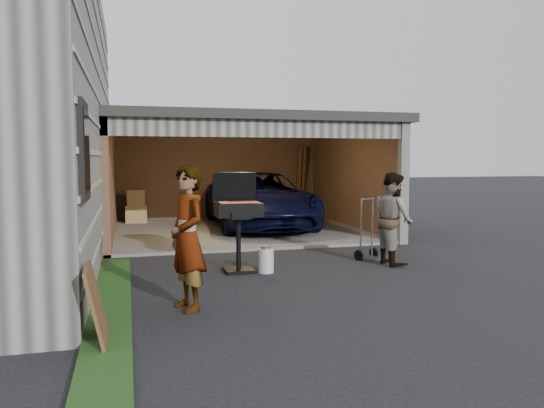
{
  "coord_description": "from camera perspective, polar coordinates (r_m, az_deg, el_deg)",
  "views": [
    {
      "loc": [
        -2.01,
        -7.03,
        1.93
      ],
      "look_at": [
        0.32,
        1.53,
        1.15
      ],
      "focal_mm": 35.0,
      "sensor_mm": 36.0,
      "label": 1
    }
  ],
  "objects": [
    {
      "name": "woman",
      "position": [
        6.76,
        -9.07,
        -3.65
      ],
      "size": [
        0.63,
        0.78,
        1.83
      ],
      "primitive_type": "imported",
      "rotation": [
        0.0,
        0.0,
        -1.24
      ],
      "color": "silver",
      "rests_on": "ground"
    },
    {
      "name": "propane_tank",
      "position": [
        8.94,
        -0.68,
        -6.11
      ],
      "size": [
        0.28,
        0.28,
        0.41
      ],
      "primitive_type": "cylinder",
      "rotation": [
        0.0,
        0.0,
        0.03
      ],
      "color": "silver",
      "rests_on": "ground"
    },
    {
      "name": "plywood_panel",
      "position": [
        5.77,
        -18.32,
        -10.42
      ],
      "size": [
        0.21,
        0.75,
        0.83
      ],
      "primitive_type": "cube",
      "rotation": [
        0.0,
        -0.21,
        0.0
      ],
      "color": "#52371C",
      "rests_on": "ground"
    },
    {
      "name": "man",
      "position": [
        9.81,
        12.87,
        -1.52
      ],
      "size": [
        0.66,
        0.83,
        1.67
      ],
      "primitive_type": "imported",
      "rotation": [
        0.0,
        0.0,
        1.6
      ],
      "color": "#4C2C1E",
      "rests_on": "ground"
    },
    {
      "name": "garage",
      "position": [
        14.09,
        -3.93,
        4.76
      ],
      "size": [
        6.8,
        6.3,
        2.9
      ],
      "color": "#605E59",
      "rests_on": "ground"
    },
    {
      "name": "ground",
      "position": [
        7.56,
        0.68,
        -9.77
      ],
      "size": [
        80.0,
        80.0,
        0.0
      ],
      "primitive_type": "plane",
      "color": "black",
      "rests_on": "ground"
    },
    {
      "name": "hand_truck",
      "position": [
        10.23,
        10.33,
        -4.65
      ],
      "size": [
        0.54,
        0.49,
        1.17
      ],
      "rotation": [
        0.0,
        0.0,
        0.42
      ],
      "color": "slate",
      "rests_on": "ground"
    },
    {
      "name": "minivan",
      "position": [
        14.39,
        -1.38,
        0.25
      ],
      "size": [
        2.61,
        5.36,
        1.47
      ],
      "primitive_type": "imported",
      "rotation": [
        0.0,
        0.0,
        -0.03
      ],
      "color": "black",
      "rests_on": "ground"
    },
    {
      "name": "bbq_grill",
      "position": [
        8.94,
        -3.7,
        -0.98
      ],
      "size": [
        0.75,
        0.66,
        1.68
      ],
      "color": "black",
      "rests_on": "ground"
    },
    {
      "name": "groundcover_strip",
      "position": [
        6.32,
        -17.16,
        -12.68
      ],
      "size": [
        0.5,
        8.0,
        0.06
      ],
      "primitive_type": "cube",
      "color": "#193814",
      "rests_on": "ground"
    }
  ]
}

